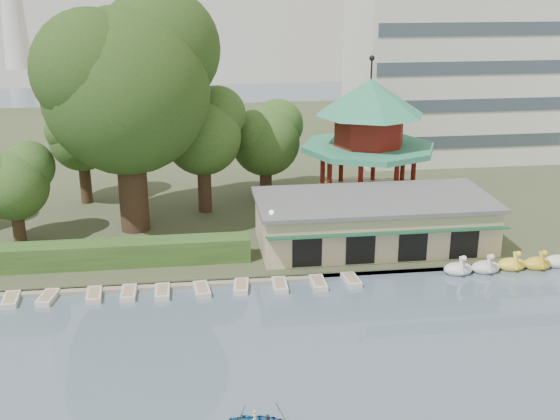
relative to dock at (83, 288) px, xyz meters
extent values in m
cube|color=#424930|center=(12.00, 34.80, 0.08)|extent=(220.00, 70.00, 0.40)
cube|color=gray|center=(12.00, 0.10, 0.03)|extent=(220.00, 0.60, 0.30)
cube|color=gray|center=(0.00, 0.00, 0.00)|extent=(34.00, 1.60, 0.24)
cube|color=#BEAD8A|center=(22.00, 4.80, 2.08)|extent=(18.00, 8.00, 3.60)
cube|color=#595B5E|center=(22.00, 4.80, 4.03)|extent=(18.60, 8.60, 0.30)
cube|color=#194C2D|center=(22.00, 0.50, 2.88)|extent=(18.00, 1.59, 0.45)
cylinder|color=#BEAD8A|center=(24.00, 14.80, 0.88)|extent=(10.40, 10.40, 1.20)
cylinder|color=#308766|center=(24.00, 14.80, 5.73)|extent=(12.40, 12.40, 0.50)
cylinder|color=maroon|center=(24.00, 14.80, 7.38)|extent=(6.40, 6.40, 2.80)
cone|color=#308766|center=(24.00, 14.80, 10.38)|extent=(10.00, 10.00, 3.20)
cylinder|color=black|center=(24.00, 14.80, 12.88)|extent=(0.16, 0.16, 1.80)
cube|color=silver|center=(42.00, 32.80, 10.28)|extent=(30.00, 14.00, 20.00)
cube|color=#365923|center=(-3.00, 3.30, 1.18)|extent=(30.00, 2.00, 1.80)
cylinder|color=black|center=(13.50, 1.80, 2.28)|extent=(0.12, 0.12, 4.00)
sphere|color=beige|center=(13.50, 1.80, 4.38)|extent=(0.36, 0.36, 0.36)
cylinder|color=#3A281C|center=(3.00, 10.80, 5.00)|extent=(2.40, 2.40, 9.44)
sphere|color=#2A4619|center=(3.00, 10.80, 11.98)|extent=(13.36, 13.36, 13.36)
sphere|color=#2A4619|center=(5.67, 12.80, 15.00)|extent=(10.02, 10.02, 10.02)
sphere|color=#2A4619|center=(0.66, 9.46, 13.87)|extent=(9.35, 9.35, 9.35)
cylinder|color=#3A281C|center=(-6.00, 8.80, 2.23)|extent=(0.99, 0.99, 3.90)
sphere|color=#365923|center=(-6.00, 8.80, 5.11)|extent=(5.53, 5.53, 5.53)
sphere|color=#365923|center=(-4.89, 9.63, 6.36)|extent=(4.15, 4.15, 4.15)
cylinder|color=#3A281C|center=(9.00, 14.80, 3.06)|extent=(1.22, 1.22, 5.56)
sphere|color=#365923|center=(9.00, 14.80, 7.17)|extent=(6.79, 6.79, 6.79)
sphere|color=#365923|center=(10.36, 15.82, 8.95)|extent=(5.09, 5.09, 5.09)
sphere|color=#365923|center=(7.81, 14.12, 8.29)|extent=(4.75, 4.75, 4.75)
cylinder|color=#3A281C|center=(15.00, 18.80, 2.44)|extent=(1.18, 1.18, 4.33)
sphere|color=#365923|center=(15.00, 18.80, 5.65)|extent=(6.58, 6.58, 6.58)
sphere|color=#365923|center=(16.32, 19.79, 7.03)|extent=(4.93, 4.93, 4.93)
sphere|color=#365923|center=(13.85, 18.14, 6.51)|extent=(4.60, 4.60, 4.60)
cylinder|color=#3A281C|center=(-2.00, 18.80, 2.76)|extent=(1.07, 1.07, 4.95)
sphere|color=#365923|center=(-2.00, 18.80, 6.42)|extent=(5.94, 5.94, 5.94)
sphere|color=#365923|center=(-0.81, 19.69, 8.01)|extent=(4.45, 4.45, 4.45)
sphere|color=#365923|center=(-3.04, 18.21, 7.41)|extent=(4.16, 4.16, 4.16)
ellipsoid|color=white|center=(27.03, -0.78, 0.23)|extent=(2.16, 1.44, 0.99)
cylinder|color=white|center=(27.03, -1.33, 0.78)|extent=(0.26, 0.79, 1.29)
sphere|color=white|center=(27.03, -1.63, 1.43)|extent=(0.44, 0.44, 0.44)
ellipsoid|color=silver|center=(29.15, -0.75, 0.23)|extent=(2.16, 1.44, 0.99)
cylinder|color=silver|center=(29.15, -1.30, 0.78)|extent=(0.26, 0.79, 1.29)
sphere|color=silver|center=(29.15, -1.60, 1.43)|extent=(0.44, 0.44, 0.44)
ellipsoid|color=yellow|center=(31.30, -0.50, 0.23)|extent=(2.16, 1.44, 0.99)
cylinder|color=yellow|center=(31.30, -1.05, 0.78)|extent=(0.26, 0.79, 1.29)
sphere|color=yellow|center=(31.30, -1.35, 1.43)|extent=(0.44, 0.44, 0.44)
ellipsoid|color=gold|center=(33.29, -0.60, 0.23)|extent=(2.16, 1.44, 0.99)
cylinder|color=gold|center=(33.29, -1.15, 0.78)|extent=(0.26, 0.79, 1.29)
sphere|color=gold|center=(33.29, -1.45, 1.43)|extent=(0.44, 0.44, 0.44)
ellipsoid|color=silver|center=(35.03, -0.42, 0.23)|extent=(2.16, 1.44, 0.99)
cube|color=beige|center=(-4.57, -1.34, 0.06)|extent=(1.12, 2.35, 0.36)
cube|color=beige|center=(-2.17, -1.32, 0.06)|extent=(1.37, 2.43, 0.36)
cube|color=beige|center=(0.90, -1.32, 0.06)|extent=(1.12, 2.35, 0.36)
cube|color=beige|center=(3.22, -1.33, 0.06)|extent=(1.04, 2.32, 0.36)
cube|color=beige|center=(5.51, -1.47, 0.06)|extent=(1.01, 2.30, 0.36)
cube|color=beige|center=(8.22, -1.43, 0.06)|extent=(1.24, 2.39, 0.36)
cube|color=beige|center=(10.97, -1.28, 0.06)|extent=(1.28, 2.41, 0.36)
cube|color=beige|center=(13.68, -1.44, 0.06)|extent=(1.06, 2.33, 0.36)
cube|color=beige|center=(16.44, -1.44, 0.06)|extent=(1.01, 2.31, 0.36)
cube|color=beige|center=(18.87, -1.21, 0.06)|extent=(1.18, 2.37, 0.36)
imported|color=beige|center=(10.37, -17.16, 0.42)|extent=(0.35, 0.26, 0.88)
camera|label=1|loc=(7.77, -46.02, 21.01)|focal=45.00mm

